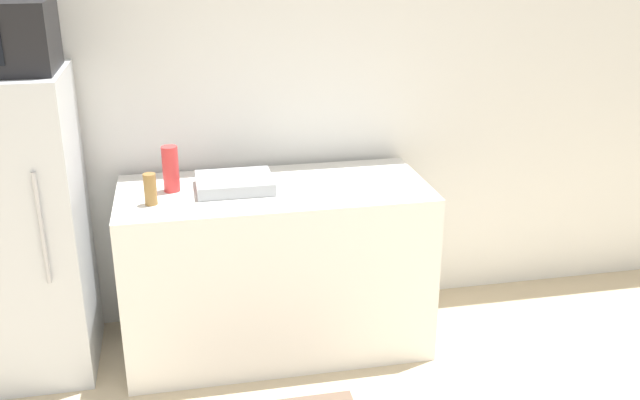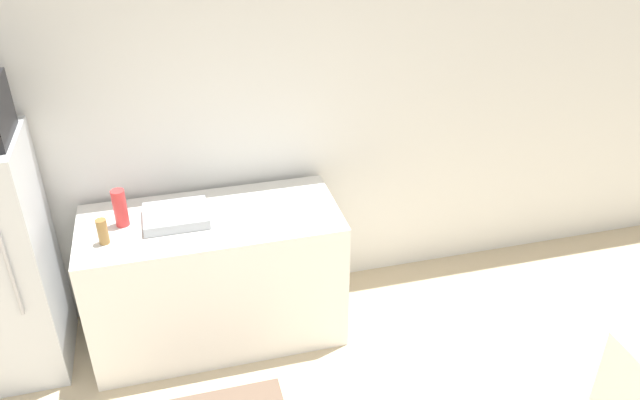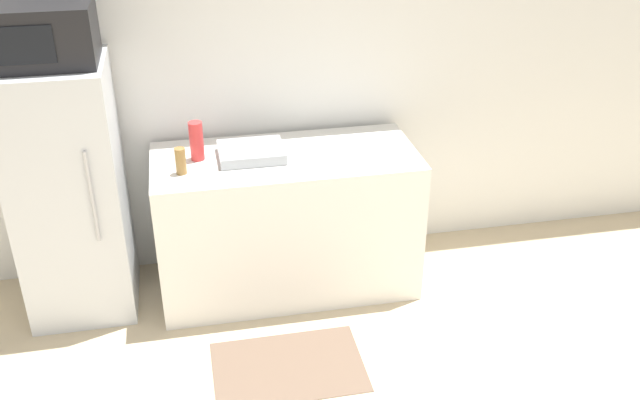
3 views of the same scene
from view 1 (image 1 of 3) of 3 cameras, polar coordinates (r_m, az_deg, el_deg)
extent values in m
cube|color=silver|center=(3.89, 0.44, 9.21)|extent=(8.00, 0.06, 2.60)
cube|color=silver|center=(3.69, -22.90, -2.09)|extent=(0.58, 0.60, 1.49)
cylinder|color=#B7B7BC|center=(3.33, -21.39, -2.18)|extent=(0.02, 0.02, 0.52)
cube|color=silver|center=(3.72, -3.55, -5.40)|extent=(1.54, 0.69, 0.88)
cube|color=#9EA3A8|center=(3.53, -6.85, 1.36)|extent=(0.37, 0.31, 0.06)
cylinder|color=red|center=(3.53, -11.86, 2.45)|extent=(0.08, 0.08, 0.23)
cylinder|color=olive|center=(3.38, -13.42, 0.85)|extent=(0.06, 0.06, 0.15)
camera|label=2|loc=(0.82, 114.59, 70.77)|focal=35.00mm
camera|label=3|loc=(0.67, -178.26, 31.60)|focal=40.00mm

